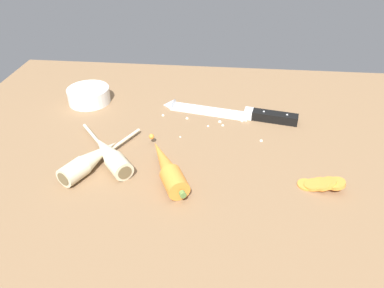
# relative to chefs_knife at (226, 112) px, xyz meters

# --- Properties ---
(ground_plane) EXTENTS (1.20, 0.90, 0.04)m
(ground_plane) POSITION_rel_chefs_knife_xyz_m (-0.07, -0.15, -0.03)
(ground_plane) COLOR brown
(chefs_knife) EXTENTS (0.35, 0.10, 0.04)m
(chefs_knife) POSITION_rel_chefs_knife_xyz_m (0.00, 0.00, 0.00)
(chefs_knife) COLOR silver
(chefs_knife) RESTS_ON ground_plane
(whole_carrot) EXTENTS (0.11, 0.19, 0.04)m
(whole_carrot) POSITION_rel_chefs_knife_xyz_m (-0.11, -0.26, 0.01)
(whole_carrot) COLOR orange
(whole_carrot) RESTS_ON ground_plane
(parsnip_front) EXTENTS (0.16, 0.19, 0.04)m
(parsnip_front) POSITION_rel_chefs_knife_xyz_m (-0.23, -0.23, 0.01)
(parsnip_front) COLOR beige
(parsnip_front) RESTS_ON ground_plane
(parsnip_mid_left) EXTENTS (0.12, 0.21, 0.04)m
(parsnip_mid_left) POSITION_rel_chefs_knife_xyz_m (-0.27, -0.25, 0.01)
(parsnip_mid_left) COLOR beige
(parsnip_mid_left) RESTS_ON ground_plane
(carrot_slice_stack) EXTENTS (0.09, 0.04, 0.03)m
(carrot_slice_stack) POSITION_rel_chefs_knife_xyz_m (0.19, -0.27, 0.00)
(carrot_slice_stack) COLOR orange
(carrot_slice_stack) RESTS_ON ground_plane
(prep_bowl) EXTENTS (0.11, 0.11, 0.04)m
(prep_bowl) POSITION_rel_chefs_knife_xyz_m (-0.37, 0.03, 0.01)
(prep_bowl) COLOR white
(prep_bowl) RESTS_ON ground_plane
(mince_crumbs) EXTENTS (0.25, 0.14, 0.01)m
(mince_crumbs) POSITION_rel_chefs_knife_xyz_m (-0.01, -0.03, -0.00)
(mince_crumbs) COLOR silver
(mince_crumbs) RESTS_ON ground_plane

